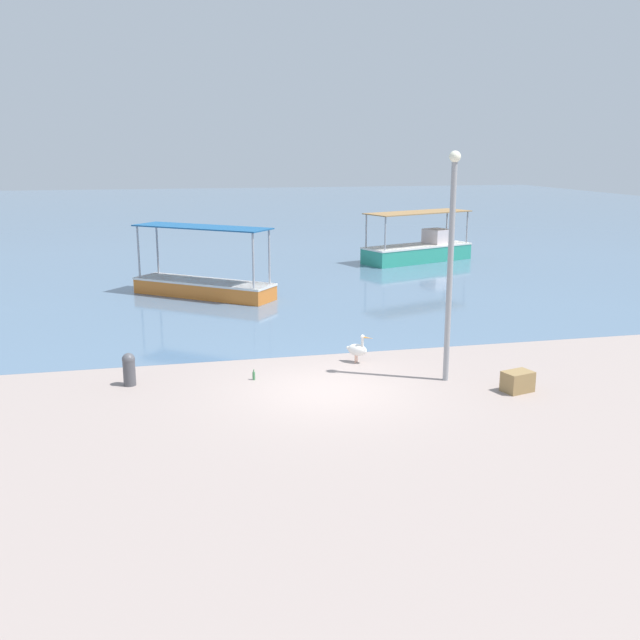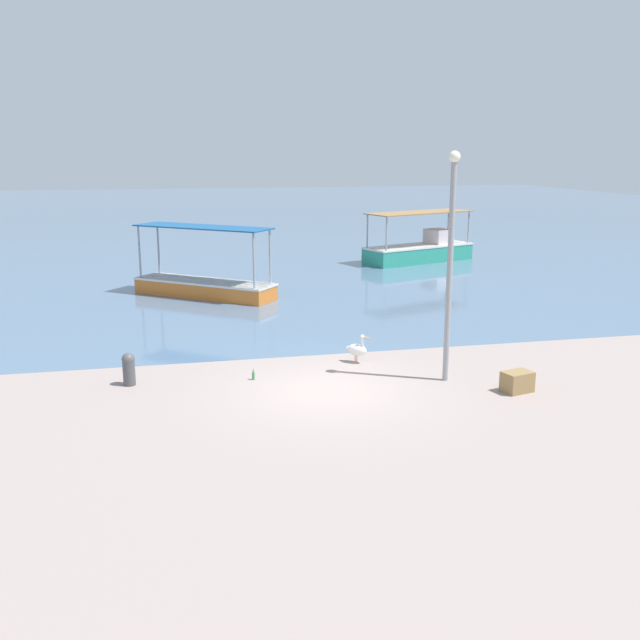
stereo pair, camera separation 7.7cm
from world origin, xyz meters
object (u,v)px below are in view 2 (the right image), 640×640
object	(u,v)px
fishing_boat_outer	(420,249)
cargo_crate	(517,382)
pelican	(357,349)
mooring_bollard	(129,368)
glass_bottle	(253,376)
fishing_boat_far_right	(204,283)
lamp_post	(450,255)

from	to	relation	value
fishing_boat_outer	cargo_crate	bearing A→B (deg)	-103.85
fishing_boat_outer	pelican	distance (m)	18.43
mooring_bollard	glass_bottle	size ratio (longest dim) A/B	3.02
fishing_boat_far_right	cargo_crate	size ratio (longest dim) A/B	7.88
mooring_bollard	lamp_post	bearing A→B (deg)	-9.72
fishing_boat_outer	pelican	xyz separation A→B (m)	(-7.95, -16.63, -0.25)
mooring_bollard	cargo_crate	xyz separation A→B (m)	(9.02, -2.50, -0.19)
fishing_boat_far_right	cargo_crate	distance (m)	14.60
fishing_boat_outer	mooring_bollard	world-z (taller)	fishing_boat_outer
mooring_bollard	cargo_crate	size ratio (longest dim) A/B	1.18
cargo_crate	mooring_bollard	bearing A→B (deg)	164.49
fishing_boat_far_right	pelican	size ratio (longest dim) A/B	6.82
fishing_boat_far_right	fishing_boat_outer	world-z (taller)	fishing_boat_far_right
fishing_boat_far_right	pelican	world-z (taller)	fishing_boat_far_right
pelican	glass_bottle	size ratio (longest dim) A/B	2.96
lamp_post	cargo_crate	world-z (taller)	lamp_post
cargo_crate	fishing_boat_far_right	bearing A→B (deg)	116.60
fishing_boat_far_right	cargo_crate	xyz separation A→B (m)	(6.53, -13.05, -0.28)
fishing_boat_far_right	lamp_post	size ratio (longest dim) A/B	0.98
mooring_bollard	cargo_crate	bearing A→B (deg)	-15.51
pelican	fishing_boat_outer	bearing A→B (deg)	64.45
fishing_boat_far_right	fishing_boat_outer	bearing A→B (deg)	30.41
pelican	cargo_crate	size ratio (longest dim) A/B	1.16
fishing_boat_far_right	pelican	bearing A→B (deg)	-70.83
cargo_crate	pelican	bearing A→B (deg)	134.67
fishing_boat_far_right	mooring_bollard	world-z (taller)	fishing_boat_far_right
mooring_bollard	glass_bottle	bearing A→B (deg)	-4.75
pelican	glass_bottle	world-z (taller)	pelican
fishing_boat_outer	cargo_crate	world-z (taller)	fishing_boat_outer
lamp_post	glass_bottle	distance (m)	5.68
fishing_boat_outer	glass_bottle	world-z (taller)	fishing_boat_outer
pelican	mooring_bollard	world-z (taller)	mooring_bollard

